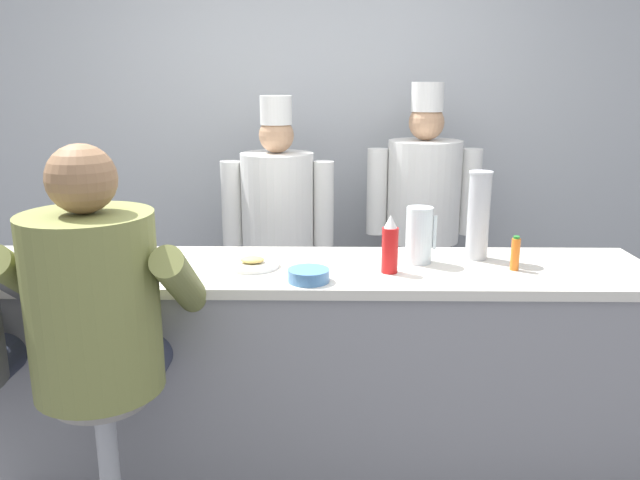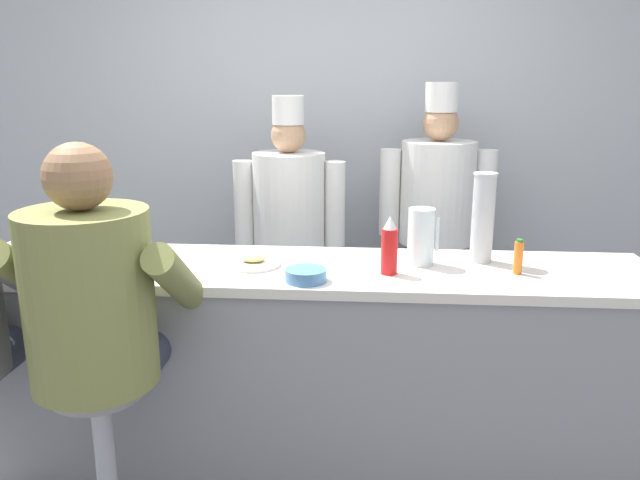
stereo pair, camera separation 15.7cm
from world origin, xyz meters
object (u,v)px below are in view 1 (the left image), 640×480
ketchup_bottle_red (390,246)px  diner_seated_olive (99,311)px  cup_stack_steel (478,215)px  cook_in_whites_far (423,216)px  cook_in_whites_near (278,227)px  hot_sauce_bottle_orange (515,254)px  water_pitcher_clear (419,235)px  breakfast_plate (253,264)px  cereal_bowl (309,275)px

ketchup_bottle_red → diner_seated_olive: 1.11m
cup_stack_steel → cook_in_whites_far: bearing=94.9°
cup_stack_steel → cook_in_whites_near: size_ratio=0.23×
hot_sauce_bottle_orange → water_pitcher_clear: 0.39m
ketchup_bottle_red → breakfast_plate: ketchup_bottle_red is taller
cereal_bowl → cup_stack_steel: cup_stack_steel is taller
hot_sauce_bottle_orange → water_pitcher_clear: size_ratio=0.60×
hot_sauce_bottle_orange → cereal_bowl: 0.85m
hot_sauce_bottle_orange → water_pitcher_clear: bearing=164.6°
cook_in_whites_near → breakfast_plate: bearing=-91.4°
breakfast_plate → ketchup_bottle_red: bearing=-6.8°
ketchup_bottle_red → water_pitcher_clear: 0.20m
hot_sauce_bottle_orange → cereal_bowl: size_ratio=0.89×
cup_stack_steel → cook_in_whites_near: 1.29m
hot_sauce_bottle_orange → cook_in_whites_far: 1.18m
ketchup_bottle_red → diner_seated_olive: (-1.03, -0.42, -0.12)m
cup_stack_steel → cook_in_whites_far: 1.02m
ketchup_bottle_red → breakfast_plate: bearing=173.2°
cup_stack_steel → breakfast_plate: bearing=-171.6°
hot_sauce_bottle_orange → diner_seated_olive: (-1.54, -0.46, -0.08)m
ketchup_bottle_red → cup_stack_steel: size_ratio=0.62×
cook_in_whites_near → cup_stack_steel: bearing=-42.6°
water_pitcher_clear → cook_in_whites_far: cook_in_whites_far is taller
ketchup_bottle_red → cereal_bowl: bearing=-159.4°
water_pitcher_clear → cup_stack_steel: (0.26, 0.06, 0.07)m
cereal_bowl → diner_seated_olive: (-0.70, -0.30, -0.04)m
cup_stack_steel → cook_in_whites_near: (-0.93, 0.85, -0.26)m
ketchup_bottle_red → cook_in_whites_near: cook_in_whites_near is taller
cup_stack_steel → cook_in_whites_far: cook_in_whites_far is taller
water_pitcher_clear → breakfast_plate: (-0.69, -0.08, -0.11)m
hot_sauce_bottle_orange → water_pitcher_clear: water_pitcher_clear is taller
ketchup_bottle_red → cook_in_whites_near: (-0.53, 1.06, -0.18)m
breakfast_plate → cook_in_whites_far: cook_in_whites_far is taller
cereal_bowl → cook_in_whites_far: size_ratio=0.09×
hot_sauce_bottle_orange → ketchup_bottle_red: bearing=-175.6°
hot_sauce_bottle_orange → cup_stack_steel: (-0.12, 0.17, 0.12)m
cereal_bowl → diner_seated_olive: size_ratio=0.11×
breakfast_plate → cereal_bowl: size_ratio=1.38×
water_pitcher_clear → cereal_bowl: bearing=-150.0°
cook_in_whites_near → diner_seated_olive: bearing=-108.4°
breakfast_plate → diner_seated_olive: diner_seated_olive is taller
water_pitcher_clear → cup_stack_steel: size_ratio=0.63×
ketchup_bottle_red → cook_in_whites_near: size_ratio=0.15×
ketchup_bottle_red → cereal_bowl: size_ratio=1.47×
hot_sauce_bottle_orange → cook_in_whites_far: size_ratio=0.08×
hot_sauce_bottle_orange → breakfast_plate: hot_sauce_bottle_orange is taller
water_pitcher_clear → cereal_bowl: (-0.46, -0.26, -0.09)m
ketchup_bottle_red → cup_stack_steel: bearing=27.6°
water_pitcher_clear → diner_seated_olive: bearing=-154.2°
cup_stack_steel → diner_seated_olive: (-1.42, -0.63, -0.20)m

